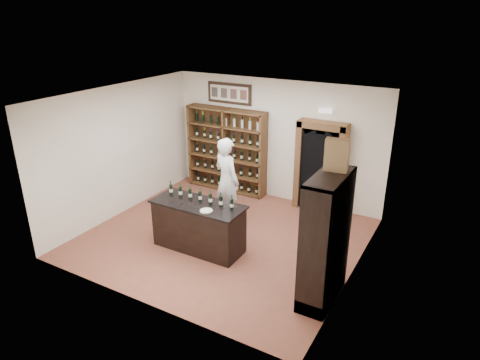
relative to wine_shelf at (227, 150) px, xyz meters
name	(u,v)px	position (x,y,z in m)	size (l,w,h in m)	color
floor	(223,237)	(1.30, -2.33, -1.10)	(5.50, 5.50, 0.00)	brown
ceiling	(221,97)	(1.30, -2.33, 1.90)	(5.50, 5.50, 0.00)	white
wall_back	(275,140)	(1.30, 0.17, 0.40)	(5.50, 0.04, 3.00)	white
wall_left	(120,151)	(-1.45, -2.33, 0.40)	(0.04, 5.00, 3.00)	white
wall_right	(359,200)	(4.05, -2.33, 0.40)	(0.04, 5.00, 3.00)	white
wine_shelf	(227,150)	(0.00, 0.00, 0.00)	(2.20, 0.38, 2.20)	brown
framed_picture	(229,93)	(0.00, 0.14, 1.45)	(1.25, 0.04, 0.52)	black
arched_doorway	(320,165)	(2.55, 0.00, 0.04)	(1.17, 0.35, 2.17)	black
emergency_light	(326,111)	(2.55, 0.09, 1.30)	(0.30, 0.10, 0.10)	white
tasting_counter	(199,226)	(1.10, -2.93, -0.61)	(1.88, 0.78, 1.00)	black
counter_bottle_0	(171,189)	(0.38, -2.84, 0.01)	(0.07, 0.07, 0.30)	black
counter_bottle_1	(180,192)	(0.62, -2.84, 0.01)	(0.07, 0.07, 0.30)	black
counter_bottle_2	(190,194)	(0.86, -2.84, 0.01)	(0.07, 0.07, 0.30)	black
counter_bottle_3	(200,197)	(1.10, -2.84, 0.01)	(0.07, 0.07, 0.30)	black
counter_bottle_4	(210,199)	(1.34, -2.84, 0.01)	(0.07, 0.07, 0.30)	black
counter_bottle_5	(221,202)	(1.58, -2.84, 0.01)	(0.07, 0.07, 0.30)	black
counter_bottle_6	(232,204)	(1.82, -2.84, 0.01)	(0.07, 0.07, 0.30)	black
side_cabinet	(326,259)	(3.82, -3.23, -0.35)	(0.48, 1.20, 2.20)	black
shopkeeper	(227,181)	(0.96, -1.61, -0.12)	(0.72, 0.47, 1.97)	white
plate	(206,211)	(1.44, -3.14, -0.09)	(0.24, 0.24, 0.02)	beige
wine_crate	(337,155)	(3.79, -3.01, 1.36)	(0.36, 0.15, 0.51)	#A48757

